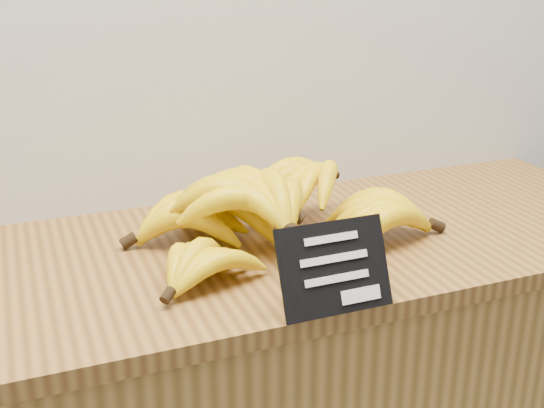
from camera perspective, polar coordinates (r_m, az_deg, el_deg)
The scene contains 3 objects.
counter_top at distance 1.19m, azimuth -0.88°, elevation -3.94°, with size 1.51×0.54×0.03m, color brown.
chalkboard_sign at distance 0.96m, azimuth 5.25°, elevation -5.34°, with size 0.16×0.01×0.13m, color black.
banana_pile at distance 1.17m, azimuth -1.17°, elevation -0.47°, with size 0.55×0.42×0.13m.
Camera 1 is at (-0.50, 1.74, 1.41)m, focal length 45.00 mm.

